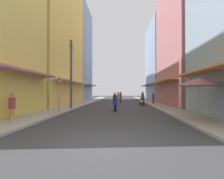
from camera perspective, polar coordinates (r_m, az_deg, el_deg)
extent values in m
plane|color=#38383A|center=(22.60, 1.88, -4.79)|extent=(93.35, 93.35, 0.00)
cube|color=#ADA89E|center=(23.19, -9.94, -4.52)|extent=(2.02, 50.43, 0.12)
cube|color=#9E9991|center=(22.97, 13.82, -4.55)|extent=(2.02, 50.43, 0.12)
cube|color=#B7727F|center=(11.01, -28.63, 5.60)|extent=(1.10, 8.95, 0.12)
cube|color=#EFD159|center=(24.26, -20.21, 15.84)|extent=(6.00, 13.08, 17.00)
cube|color=silver|center=(22.13, -11.92, 2.40)|extent=(1.10, 11.77, 0.12)
cube|color=#8CA5CC|center=(34.49, -12.68, 11.13)|extent=(6.00, 8.53, 17.35)
cube|color=slate|center=(32.99, -6.85, 1.37)|extent=(1.10, 7.68, 0.12)
cube|color=#D88C4C|center=(10.63, 29.67, 5.82)|extent=(1.10, 9.26, 0.12)
cube|color=#B7727F|center=(23.61, 24.44, 16.06)|extent=(6.00, 11.24, 16.79)
cube|color=#D88C4C|center=(21.63, 15.83, 2.48)|extent=(1.10, 10.11, 0.12)
cube|color=#8CA5CC|center=(34.85, 17.02, 8.36)|extent=(6.00, 12.01, 14.16)
cube|color=slate|center=(33.78, 11.27, 1.33)|extent=(1.10, 10.81, 0.12)
cylinder|color=black|center=(13.88, 1.17, -6.20)|extent=(0.14, 0.57, 0.56)
cylinder|color=black|center=(15.12, 0.87, -5.75)|extent=(0.14, 0.57, 0.56)
cube|color=#1E38B7|center=(14.53, 1.00, -5.08)|extent=(0.38, 1.02, 0.24)
cube|color=black|center=(14.72, 0.95, -4.24)|extent=(0.33, 0.58, 0.14)
cylinder|color=#1E38B7|center=(13.97, 1.14, -4.43)|extent=(0.28, 0.28, 0.45)
cylinder|color=black|center=(13.95, 1.14, -3.41)|extent=(0.55, 0.08, 0.03)
cylinder|color=#262628|center=(14.65, 0.96, -2.89)|extent=(0.34, 0.34, 0.55)
sphere|color=silver|center=(14.64, 0.96, -1.32)|extent=(0.26, 0.26, 0.26)
cylinder|color=black|center=(26.31, 2.76, -3.60)|extent=(0.10, 0.56, 0.56)
cylinder|color=black|center=(25.06, 2.85, -3.74)|extent=(0.10, 0.56, 0.56)
cube|color=#B2B2B7|center=(25.63, 2.81, -3.18)|extent=(0.32, 1.01, 0.24)
cube|color=black|center=(25.42, 2.82, -2.75)|extent=(0.30, 0.57, 0.14)
cylinder|color=#B2B2B7|center=(26.17, 2.77, -2.69)|extent=(0.28, 0.28, 0.45)
cylinder|color=black|center=(26.16, 2.77, -2.15)|extent=(0.55, 0.05, 0.03)
cylinder|color=#99333F|center=(25.46, 2.82, -1.96)|extent=(0.34, 0.34, 0.55)
sphere|color=red|center=(25.45, 2.82, -1.06)|extent=(0.26, 0.26, 0.26)
cylinder|color=black|center=(36.13, 1.94, -2.81)|extent=(0.12, 0.56, 0.56)
cylinder|color=black|center=(37.38, 2.13, -2.74)|extent=(0.12, 0.56, 0.56)
cube|color=orange|center=(36.80, 2.04, -2.43)|extent=(0.36, 1.02, 0.24)
cube|color=black|center=(36.99, 2.07, -2.11)|extent=(0.32, 0.58, 0.14)
cylinder|color=orange|center=(36.24, 1.96, -2.14)|extent=(0.28, 0.28, 0.45)
cylinder|color=black|center=(36.24, 1.96, -1.75)|extent=(0.55, 0.07, 0.03)
cylinder|color=#598C59|center=(36.93, 2.07, -1.57)|extent=(0.34, 0.34, 0.55)
sphere|color=black|center=(36.93, 2.07, -0.95)|extent=(0.26, 0.26, 0.26)
cylinder|color=black|center=(21.21, 9.44, -4.29)|extent=(0.15, 0.57, 0.56)
cylinder|color=black|center=(19.99, 10.26, -4.50)|extent=(0.15, 0.57, 0.56)
cube|color=silver|center=(20.54, 9.87, -3.79)|extent=(0.40, 1.03, 0.24)
cube|color=black|center=(20.33, 10.00, -3.26)|extent=(0.35, 0.59, 0.14)
cylinder|color=silver|center=(21.06, 9.52, -3.17)|extent=(0.28, 0.28, 0.45)
cylinder|color=black|center=(21.05, 9.52, -2.49)|extent=(0.55, 0.10, 0.03)
cylinder|color=#99333F|center=(20.37, 9.97, -2.27)|extent=(0.34, 0.34, 0.55)
sphere|color=maroon|center=(20.36, 9.96, -1.14)|extent=(0.26, 0.26, 0.26)
cylinder|color=#99333F|center=(22.90, 13.34, -3.78)|extent=(0.28, 0.28, 0.75)
cylinder|color=#99333F|center=(22.87, 13.33, -2.06)|extent=(0.34, 0.34, 0.63)
sphere|color=tan|center=(22.86, 13.33, -0.92)|extent=(0.22, 0.22, 0.22)
cylinder|color=#BF8C3F|center=(10.76, -29.89, -7.32)|extent=(0.28, 0.28, 0.70)
cylinder|color=#99333F|center=(10.70, -29.87, -3.89)|extent=(0.34, 0.34, 0.59)
sphere|color=#9E7256|center=(10.69, -29.86, -1.55)|extent=(0.22, 0.22, 0.22)
cylinder|color=#99999E|center=(10.23, 26.74, -3.49)|extent=(0.05, 0.05, 2.19)
cone|color=#8C4C59|center=(10.24, 26.70, 2.37)|extent=(2.35, 2.35, 0.45)
cylinder|color=#4C4C4F|center=(16.00, -13.21, 4.71)|extent=(0.20, 0.20, 6.22)
cylinder|color=#3F382D|center=(16.42, -13.19, 13.46)|extent=(0.08, 1.20, 0.08)
cylinder|color=gray|center=(12.89, -16.80, -2.05)|extent=(0.07, 0.07, 2.60)
cylinder|color=red|center=(12.91, -16.78, 2.62)|extent=(0.02, 0.60, 0.60)
cube|color=white|center=(12.91, -16.78, 2.62)|extent=(0.03, 0.40, 0.10)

